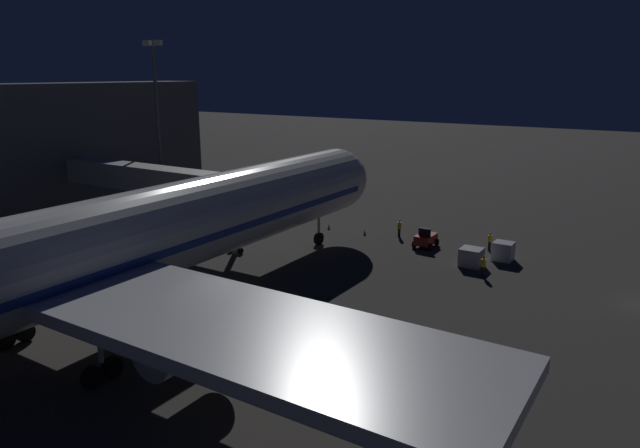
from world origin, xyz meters
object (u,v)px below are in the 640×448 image
object	(u,v)px
baggage_container_near_belt	(503,251)
baggage_container_mid_row	(471,257)
traffic_cone_nose_starboard	(329,227)
pushback_tug	(426,239)
jet_bridge	(168,181)
ground_crew_marshaller_fwd	(490,241)
ground_crew_by_belt_loader	(483,265)
traffic_cone_nose_port	(365,232)
ground_crew_near_nose_gear	(399,227)
apron_floodlight_mast	(157,114)
airliner_at_gate	(51,265)

from	to	relation	value
baggage_container_near_belt	baggage_container_mid_row	size ratio (longest dim) A/B	0.94
traffic_cone_nose_starboard	pushback_tug	bearing A→B (deg)	176.82
jet_bridge	ground_crew_marshaller_fwd	xyz separation A→B (m)	(-28.42, -13.54, -5.02)
jet_bridge	ground_crew_by_belt_loader	distance (m)	31.11
ground_crew_marshaller_fwd	ground_crew_by_belt_loader	bearing A→B (deg)	102.61
jet_bridge	traffic_cone_nose_port	xyz separation A→B (m)	(-15.73, -12.09, -5.75)
baggage_container_near_belt	ground_crew_by_belt_loader	xyz separation A→B (m)	(0.20, 5.31, 0.15)
baggage_container_near_belt	traffic_cone_nose_port	xyz separation A→B (m)	(14.57, -0.72, -0.57)
jet_bridge	ground_crew_near_nose_gear	xyz separation A→B (m)	(-19.06, -13.42, -5.01)
jet_bridge	apron_floodlight_mast	distance (m)	16.59
ground_crew_near_nose_gear	traffic_cone_nose_starboard	bearing A→B (deg)	9.73
traffic_cone_nose_starboard	traffic_cone_nose_port	bearing A→B (deg)	180.00
pushback_tug	ground_crew_marshaller_fwd	distance (m)	6.01
airliner_at_gate	apron_floodlight_mast	bearing A→B (deg)	-51.24
ground_crew_near_nose_gear	ground_crew_by_belt_loader	xyz separation A→B (m)	(-11.04, 7.36, -0.03)
ground_crew_marshaller_fwd	airliner_at_gate	bearing A→B (deg)	67.10
jet_bridge	traffic_cone_nose_starboard	xyz separation A→B (m)	(-11.33, -12.09, -5.75)
apron_floodlight_mast	ground_crew_marshaller_fwd	bearing A→B (deg)	-175.07
ground_crew_near_nose_gear	ground_crew_by_belt_loader	size ratio (longest dim) A/B	1.03
jet_bridge	ground_crew_by_belt_loader	world-z (taller)	jet_bridge
airliner_at_gate	ground_crew_near_nose_gear	bearing A→B (deg)	-98.95
airliner_at_gate	ground_crew_by_belt_loader	xyz separation A→B (m)	(-16.57, -27.77, -4.93)
baggage_container_near_belt	traffic_cone_nose_starboard	size ratio (longest dim) A/B	3.15
ground_crew_by_belt_loader	traffic_cone_nose_port	world-z (taller)	ground_crew_by_belt_loader
baggage_container_near_belt	traffic_cone_nose_port	world-z (taller)	baggage_container_near_belt
ground_crew_by_belt_loader	traffic_cone_nose_starboard	bearing A→B (deg)	-17.82
ground_crew_by_belt_loader	ground_crew_marshaller_fwd	bearing A→B (deg)	-77.39
pushback_tug	baggage_container_near_belt	bearing A→B (deg)	179.33
baggage_container_mid_row	jet_bridge	bearing A→B (deg)	16.13
baggage_container_near_belt	traffic_cone_nose_starboard	world-z (taller)	baggage_container_near_belt
baggage_container_near_belt	traffic_cone_nose_port	bearing A→B (deg)	-2.84
traffic_cone_nose_starboard	ground_crew_near_nose_gear	bearing A→B (deg)	-170.27
pushback_tug	traffic_cone_nose_port	world-z (taller)	pushback_tug
pushback_tug	ground_crew_near_nose_gear	world-z (taller)	pushback_tug
airliner_at_gate	baggage_container_near_belt	world-z (taller)	airliner_at_gate
pushback_tug	traffic_cone_nose_port	distance (m)	7.10
ground_crew_by_belt_loader	ground_crew_marshaller_fwd	size ratio (longest dim) A/B	0.99
ground_crew_near_nose_gear	traffic_cone_nose_port	size ratio (longest dim) A/B	3.35
apron_floodlight_mast	airliner_at_gate	bearing A→B (deg)	128.76
traffic_cone_nose_starboard	ground_crew_by_belt_loader	bearing A→B (deg)	162.18
ground_crew_marshaller_fwd	traffic_cone_nose_port	size ratio (longest dim) A/B	3.31
jet_bridge	traffic_cone_nose_starboard	bearing A→B (deg)	-133.12
airliner_at_gate	ground_crew_marshaller_fwd	xyz separation A→B (m)	(-14.89, -35.25, -4.92)
jet_bridge	baggage_container_near_belt	distance (m)	32.77
airliner_at_gate	traffic_cone_nose_port	distance (m)	34.34
pushback_tug	baggage_container_near_belt	xyz separation A→B (m)	(-7.51, 0.09, 0.06)
baggage_container_near_belt	ground_crew_marshaller_fwd	bearing A→B (deg)	-49.18
airliner_at_gate	ground_crew_marshaller_fwd	size ratio (longest dim) A/B	38.86
baggage_container_mid_row	ground_crew_by_belt_loader	world-z (taller)	ground_crew_by_belt_loader
airliner_at_gate	baggage_container_mid_row	distance (m)	33.79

